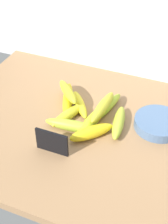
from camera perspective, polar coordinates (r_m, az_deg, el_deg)
counter_top at (r=115.87cm, az=1.97°, el=-3.61°), size 110.00×76.00×3.00cm
back_wall at (r=130.25cm, az=8.70°, el=18.60°), size 130.00×2.00×70.00cm
chalkboard_sign at (r=105.15cm, az=-5.54°, el=-5.32°), size 11.00×1.80×8.40cm
fruit_bowl at (r=117.57cm, az=12.74°, el=-1.91°), size 16.87×16.87×3.42cm
banana_0 at (r=121.24cm, az=3.85°, el=0.72°), size 8.19×20.32×3.70cm
banana_1 at (r=114.20cm, az=1.04°, el=-1.93°), size 5.84×17.78×4.16cm
banana_2 at (r=119.05cm, az=2.67°, el=-0.23°), size 4.67×18.76×3.23cm
banana_3 at (r=122.90cm, az=-0.70°, el=1.33°), size 12.55×15.12×3.35cm
banana_4 at (r=125.13cm, az=-2.82°, el=2.18°), size 10.81×20.67×3.66cm
banana_5 at (r=115.29cm, az=6.01°, el=-1.81°), size 6.58×17.75×3.86cm
banana_6 at (r=117.80cm, az=-2.87°, el=-0.57°), size 8.61×15.74×3.77cm
banana_7 at (r=110.71cm, az=1.19°, el=-3.50°), size 14.00×14.67×4.32cm
banana_8 at (r=113.29cm, az=-2.02°, el=-2.40°), size 20.06×6.09×4.04cm
banana_9 at (r=116.67cm, az=3.04°, el=0.97°), size 4.81×18.64×3.63cm
banana_10 at (r=123.08cm, az=-2.80°, el=3.53°), size 13.33×13.43×3.48cm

